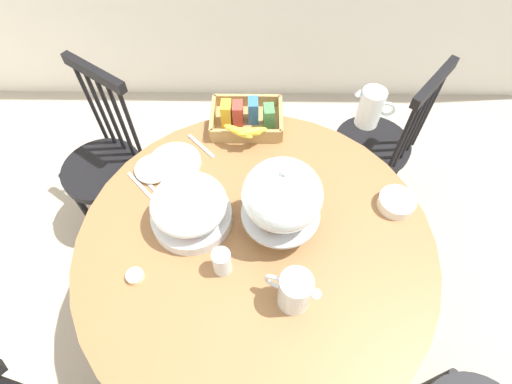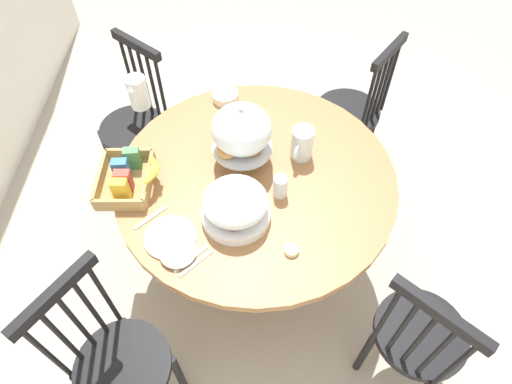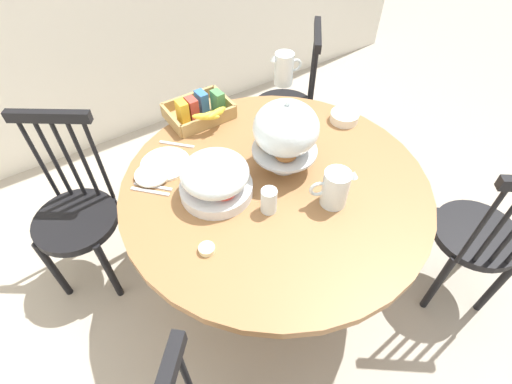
% 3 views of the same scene
% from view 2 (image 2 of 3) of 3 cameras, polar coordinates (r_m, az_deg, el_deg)
% --- Properties ---
extents(ground_plane, '(10.00, 10.00, 0.00)m').
position_cam_2_polar(ground_plane, '(2.74, 3.00, -6.05)').
color(ground_plane, '#A89E8E').
extents(dining_table, '(1.32, 1.32, 0.74)m').
position_cam_2_polar(dining_table, '(2.22, -0.01, -0.98)').
color(dining_table, olive).
rests_on(dining_table, ground_plane).
extents(windsor_chair_near_window, '(0.47, 0.46, 0.97)m').
position_cam_2_polar(windsor_chair_near_window, '(2.86, 12.18, 9.98)').
color(windsor_chair_near_window, black).
rests_on(windsor_chair_near_window, ground_plane).
extents(windsor_chair_by_cabinet, '(0.47, 0.47, 0.97)m').
position_cam_2_polar(windsor_chair_by_cabinet, '(2.80, -15.18, 8.14)').
color(windsor_chair_by_cabinet, black).
rests_on(windsor_chair_by_cabinet, ground_plane).
extents(windsor_chair_facing_door, '(0.46, 0.46, 0.97)m').
position_cam_2_polar(windsor_chair_facing_door, '(2.03, -17.31, -20.37)').
color(windsor_chair_facing_door, black).
rests_on(windsor_chair_facing_door, ground_plane).
extents(windsor_chair_far_side, '(0.47, 0.47, 0.97)m').
position_cam_2_polar(windsor_chair_far_side, '(2.10, 20.13, -17.17)').
color(windsor_chair_far_side, black).
rests_on(windsor_chair_far_side, ground_plane).
extents(pastry_stand_with_dome, '(0.28, 0.28, 0.34)m').
position_cam_2_polar(pastry_stand_with_dome, '(1.98, -1.87, 7.81)').
color(pastry_stand_with_dome, silver).
rests_on(pastry_stand_with_dome, dining_table).
extents(fruit_platter_covered, '(0.30, 0.30, 0.18)m').
position_cam_2_polar(fruit_platter_covered, '(1.86, -2.66, -1.75)').
color(fruit_platter_covered, silver).
rests_on(fruit_platter_covered, dining_table).
extents(orange_juice_pitcher, '(0.18, 0.11, 0.16)m').
position_cam_2_polar(orange_juice_pitcher, '(2.11, 5.94, 6.12)').
color(orange_juice_pitcher, silver).
rests_on(orange_juice_pitcher, dining_table).
extents(milk_pitcher, '(0.19, 0.11, 0.18)m').
position_cam_2_polar(milk_pitcher, '(2.44, -14.93, 12.20)').
color(milk_pitcher, silver).
rests_on(milk_pitcher, dining_table).
extents(cereal_basket, '(0.32, 0.30, 0.12)m').
position_cam_2_polar(cereal_basket, '(2.08, -16.18, 1.88)').
color(cereal_basket, tan).
rests_on(cereal_basket, dining_table).
extents(china_plate_large, '(0.22, 0.22, 0.01)m').
position_cam_2_polar(china_plate_large, '(1.90, -11.02, -5.73)').
color(china_plate_large, white).
rests_on(china_plate_large, dining_table).
extents(china_plate_small, '(0.15, 0.15, 0.01)m').
position_cam_2_polar(china_plate_small, '(1.84, -10.05, -7.67)').
color(china_plate_small, white).
rests_on(china_plate_small, china_plate_large).
extents(cereal_bowl, '(0.14, 0.14, 0.04)m').
position_cam_2_polar(cereal_bowl, '(2.44, -3.98, 12.23)').
color(cereal_bowl, white).
rests_on(cereal_bowl, dining_table).
extents(drinking_glass, '(0.06, 0.06, 0.11)m').
position_cam_2_polar(drinking_glass, '(1.96, 3.17, 0.72)').
color(drinking_glass, silver).
rests_on(drinking_glass, dining_table).
extents(butter_dish, '(0.06, 0.06, 0.02)m').
position_cam_2_polar(butter_dish, '(1.83, 4.54, -7.48)').
color(butter_dish, beige).
rests_on(butter_dish, dining_table).
extents(table_knife, '(0.13, 0.13, 0.01)m').
position_cam_2_polar(table_knife, '(1.83, -8.38, -8.51)').
color(table_knife, silver).
rests_on(table_knife, dining_table).
extents(dinner_fork, '(0.13, 0.13, 0.01)m').
position_cam_2_polar(dinner_fork, '(1.82, -7.78, -9.12)').
color(dinner_fork, silver).
rests_on(dinner_fork, dining_table).
extents(soup_spoon, '(0.13, 0.13, 0.01)m').
position_cam_2_polar(soup_spoon, '(1.97, -13.43, -3.23)').
color(soup_spoon, silver).
rests_on(soup_spoon, dining_table).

